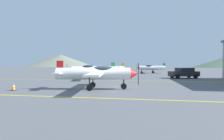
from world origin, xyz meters
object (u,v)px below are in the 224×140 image
airplane_near (97,73)px  traffic_cone_front (13,87)px  car_sedan (184,73)px  airplane_back (151,68)px  airplane_mid (92,70)px  airplane_far (108,68)px

airplane_near → traffic_cone_front: bearing=-164.5°
car_sedan → airplane_near: bearing=-125.8°
airplane_back → car_sedan: airplane_back is taller
airplane_mid → airplane_near: bearing=-71.6°
car_sedan → traffic_cone_front: (-16.62, -15.87, -0.56)m
airplane_mid → airplane_back: (9.48, 19.43, 0.00)m
airplane_far → airplane_back: 12.36m
airplane_near → traffic_cone_front: (-6.44, -1.78, -1.07)m
traffic_cone_front → airplane_near: bearing=15.5°
airplane_near → airplane_mid: same height
airplane_near → car_sedan: (10.17, 14.08, -0.52)m
airplane_near → airplane_mid: (-3.41, 10.24, 0.00)m
car_sedan → airplane_back: bearing=104.8°
airplane_far → airplane_back: size_ratio=1.00×
airplane_far → car_sedan: 15.17m
airplane_near → car_sedan: airplane_near is taller
airplane_near → airplane_mid: size_ratio=1.01×
airplane_near → traffic_cone_front: size_ratio=13.72×
traffic_cone_front → airplane_far: bearing=81.8°
car_sedan → airplane_far: bearing=151.2°
airplane_near → car_sedan: size_ratio=1.75×
airplane_back → traffic_cone_front: airplane_back is taller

